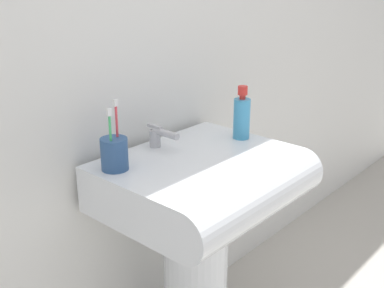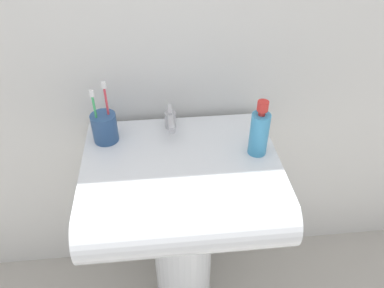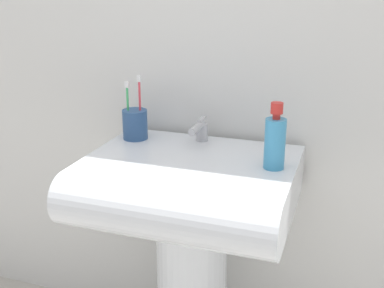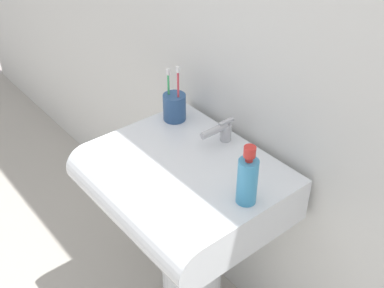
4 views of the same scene
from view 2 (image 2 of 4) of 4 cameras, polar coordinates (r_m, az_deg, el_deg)
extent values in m
cylinder|color=white|center=(1.44, -1.41, -15.63)|extent=(0.21, 0.21, 0.60)
cube|color=white|center=(1.16, -1.70, -4.70)|extent=(0.58, 0.41, 0.14)
cylinder|color=white|center=(1.02, -0.75, -12.62)|extent=(0.58, 0.14, 0.14)
cylinder|color=#B7B7BC|center=(1.22, -3.32, 3.68)|extent=(0.04, 0.04, 0.06)
cylinder|color=#B7B7BC|center=(1.16, -3.23, 3.43)|extent=(0.02, 0.10, 0.02)
cube|color=#B7B7BC|center=(1.20, -3.39, 5.24)|extent=(0.01, 0.06, 0.01)
cylinder|color=#2D5184|center=(1.18, -13.16, 2.44)|extent=(0.08, 0.08, 0.09)
cylinder|color=#3FB266|center=(1.15, -14.37, 3.86)|extent=(0.01, 0.01, 0.15)
cube|color=white|center=(1.11, -15.04, 7.44)|extent=(0.01, 0.01, 0.02)
cylinder|color=#D83F4C|center=(1.15, -12.66, 4.72)|extent=(0.01, 0.01, 0.17)
cube|color=white|center=(1.11, -13.32, 8.72)|extent=(0.01, 0.01, 0.02)
cylinder|color=#3F99CC|center=(1.10, 10.22, 1.38)|extent=(0.06, 0.06, 0.13)
cylinder|color=red|center=(1.06, 10.66, 4.62)|extent=(0.02, 0.02, 0.01)
cylinder|color=red|center=(1.05, 10.80, 5.61)|extent=(0.03, 0.03, 0.03)
camera|label=1|loc=(0.99, -90.03, -13.61)|focal=45.00mm
camera|label=3|loc=(0.63, 99.55, -36.85)|focal=45.00mm
camera|label=4|loc=(0.97, 85.66, 14.83)|focal=45.00mm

